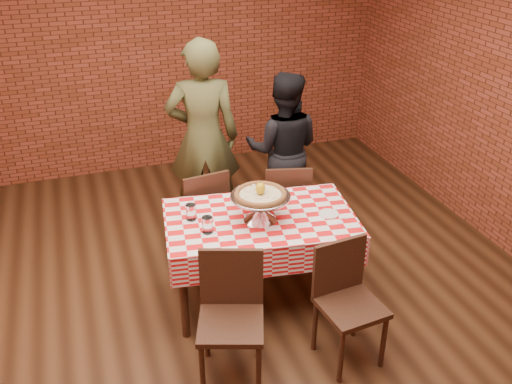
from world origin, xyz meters
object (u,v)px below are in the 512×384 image
(pizza_stand, at_px, (260,208))
(chair_far_right, at_px, (285,204))
(water_glass_left, at_px, (207,225))
(chair_near_right, at_px, (351,308))
(water_glass_right, at_px, (191,212))
(diner_black, at_px, (283,150))
(pizza, at_px, (260,195))
(chair_near_left, at_px, (231,324))
(diner_olive, at_px, (203,138))
(condiment_caddy, at_px, (255,191))
(chair_far_left, at_px, (200,212))
(table, at_px, (260,259))

(pizza_stand, distance_m, chair_far_right, 0.94)
(water_glass_left, height_order, chair_near_right, water_glass_left)
(water_glass_right, distance_m, diner_black, 1.50)
(pizza_stand, bearing_deg, diner_black, 61.28)
(pizza, distance_m, chair_near_right, 1.04)
(water_glass_left, relative_size, chair_near_right, 0.14)
(chair_near_left, bearing_deg, pizza, 76.63)
(pizza_stand, relative_size, diner_black, 0.30)
(water_glass_right, height_order, diner_olive, diner_olive)
(water_glass_left, height_order, chair_far_right, water_glass_left)
(diner_black, bearing_deg, pizza, 86.15)
(pizza, bearing_deg, chair_near_left, -122.29)
(pizza, distance_m, water_glass_right, 0.54)
(condiment_caddy, distance_m, chair_far_right, 0.69)
(chair_far_right, bearing_deg, chair_near_right, 100.36)
(chair_far_right, xyz_separation_m, diner_olive, (-0.59, 0.61, 0.49))
(chair_far_left, bearing_deg, chair_near_left, 75.73)
(table, bearing_deg, pizza_stand, -108.47)
(condiment_caddy, relative_size, diner_olive, 0.08)
(condiment_caddy, height_order, chair_near_right, condiment_caddy)
(table, xyz_separation_m, chair_far_left, (-0.29, 0.77, 0.07))
(water_glass_left, xyz_separation_m, water_glass_right, (-0.07, 0.22, 0.00))
(water_glass_left, distance_m, diner_black, 1.61)
(pizza_stand, distance_m, water_glass_left, 0.43)
(pizza_stand, distance_m, chair_near_left, 0.93)
(chair_far_right, bearing_deg, chair_far_left, 6.31)
(pizza, height_order, water_glass_left, pizza)
(diner_olive, bearing_deg, table, 107.38)
(table, height_order, chair_near_right, chair_near_right)
(pizza, bearing_deg, condiment_caddy, 79.18)
(pizza_stand, height_order, water_glass_left, pizza_stand)
(pizza_stand, xyz_separation_m, chair_near_left, (-0.45, -0.71, -0.41))
(chair_near_left, xyz_separation_m, diner_black, (1.09, 1.87, 0.31))
(condiment_caddy, distance_m, chair_near_right, 1.23)
(diner_olive, bearing_deg, diner_black, -178.51)
(water_glass_left, bearing_deg, chair_near_left, -92.36)
(pizza, relative_size, chair_near_left, 0.43)
(diner_black, bearing_deg, condiment_caddy, 80.78)
(water_glass_right, bearing_deg, pizza, -19.05)
(water_glass_right, bearing_deg, chair_far_right, 28.06)
(table, xyz_separation_m, pizza_stand, (-0.01, -0.03, 0.48))
(table, height_order, pizza, pizza)
(water_glass_left, distance_m, diner_olive, 1.39)
(water_glass_right, relative_size, condiment_caddy, 0.81)
(diner_black, bearing_deg, water_glass_right, 66.22)
(chair_far_right, bearing_deg, table, 68.87)
(pizza_stand, height_order, diner_black, diner_black)
(condiment_caddy, height_order, diner_olive, diner_olive)
(chair_near_right, bearing_deg, pizza, 108.39)
(table, distance_m, diner_olive, 1.39)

